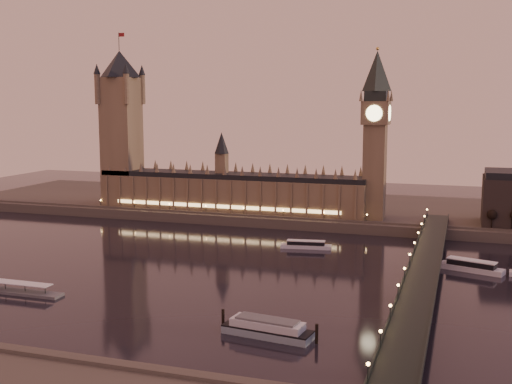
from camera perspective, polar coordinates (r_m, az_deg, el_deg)
ground at (r=301.85m, az=-3.18°, el=-6.91°), size 700.00×700.00×0.00m
far_embankment at (r=449.39m, az=8.11°, el=-1.62°), size 560.00×130.00×6.00m
palace_of_westminster at (r=422.72m, az=-2.30°, el=0.41°), size 180.00×26.62×52.00m
victoria_tower at (r=453.33m, az=-11.90°, el=6.35°), size 31.68×31.68×118.00m
big_ben at (r=396.18m, az=10.59°, el=5.90°), size 17.68×17.68×104.00m
westminster_bridge at (r=281.32m, az=14.61°, el=-7.12°), size 13.20×260.00×15.30m
bare_tree_0 at (r=386.05m, az=19.98°, el=-2.00°), size 5.13×5.13×10.43m
cruise_boat_a at (r=344.78m, az=4.46°, el=-4.71°), size 27.34×9.64×4.29m
cruise_boat_b at (r=314.61m, az=18.60°, el=-6.27°), size 29.90×15.94×5.37m
moored_barge at (r=218.97m, az=1.02°, el=-12.02°), size 35.29×12.54×6.52m
pontoon_pier at (r=283.20m, az=-20.49°, el=-8.19°), size 40.77×6.80×10.87m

